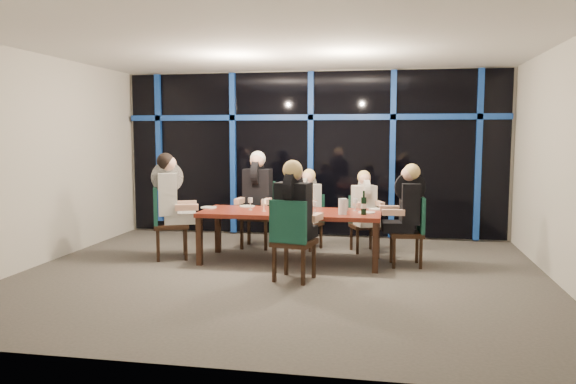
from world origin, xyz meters
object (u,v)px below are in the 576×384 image
(diner_end_right, at_px, (407,200))
(wine_bottle, at_px, (364,205))
(dining_table, at_px, (290,216))
(chair_far_right, at_px, (363,220))
(diner_near_mid, at_px, (294,203))
(chair_end_left, at_px, (165,219))
(diner_far_right, at_px, (365,199))
(chair_end_right, at_px, (412,227))
(diner_far_mid, at_px, (307,197))
(diner_end_left, at_px, (170,190))
(chair_far_mid, at_px, (310,218))
(chair_near_mid, at_px, (292,236))
(chair_far_left, at_px, (259,210))
(diner_far_left, at_px, (257,185))
(water_pitcher, at_px, (343,206))

(diner_end_right, height_order, wine_bottle, diner_end_right)
(dining_table, relative_size, chair_far_right, 2.95)
(dining_table, height_order, diner_near_mid, diner_near_mid)
(chair_end_left, distance_m, diner_far_right, 3.11)
(chair_end_left, bearing_deg, chair_end_right, -110.12)
(wine_bottle, bearing_deg, diner_far_mid, 130.25)
(diner_far_right, distance_m, diner_end_left, 3.01)
(chair_far_mid, xyz_separation_m, wine_bottle, (0.93, -1.20, 0.38))
(chair_end_right, distance_m, diner_end_right, 0.40)
(chair_near_mid, bearing_deg, chair_end_left, -12.49)
(chair_end_right, xyz_separation_m, chair_near_mid, (-1.53, -1.15, 0.03))
(chair_end_right, relative_size, diner_far_mid, 1.14)
(wine_bottle, bearing_deg, chair_far_left, 146.07)
(chair_end_left, distance_m, diner_near_mid, 2.33)
(chair_far_mid, xyz_separation_m, diner_far_right, (0.89, -0.12, 0.35))
(chair_far_mid, xyz_separation_m, chair_end_left, (-2.03, -1.15, 0.11))
(chair_far_mid, relative_size, diner_far_left, 0.84)
(chair_far_left, xyz_separation_m, diner_far_left, (-0.00, -0.09, 0.43))
(diner_near_mid, height_order, wine_bottle, diner_near_mid)
(diner_end_right, xyz_separation_m, wine_bottle, (-0.59, -0.23, -0.07))
(chair_near_mid, xyz_separation_m, diner_end_left, (-2.01, 1.00, 0.44))
(diner_end_left, distance_m, diner_end_right, 3.47)
(chair_far_left, bearing_deg, diner_far_right, -1.24)
(diner_end_left, distance_m, diner_near_mid, 2.23)
(chair_far_mid, distance_m, chair_far_right, 0.87)
(dining_table, distance_m, wine_bottle, 1.09)
(diner_far_mid, xyz_separation_m, diner_end_left, (-1.91, -1.04, 0.18))
(diner_end_right, xyz_separation_m, diner_near_mid, (-1.43, -1.06, 0.06))
(water_pitcher, bearing_deg, diner_far_left, 128.33)
(chair_far_left, height_order, diner_far_right, diner_far_right)
(chair_far_right, relative_size, diner_far_mid, 1.02)
(chair_far_right, xyz_separation_m, diner_far_left, (-1.72, -0.05, 0.54))
(chair_far_mid, height_order, diner_far_mid, diner_far_mid)
(dining_table, distance_m, diner_far_left, 1.23)
(chair_far_left, distance_m, diner_far_mid, 0.86)
(diner_far_mid, height_order, diner_end_right, diner_end_right)
(diner_end_left, bearing_deg, chair_near_mid, -139.49)
(chair_end_right, distance_m, diner_near_mid, 1.90)
(diner_far_right, bearing_deg, dining_table, -159.72)
(chair_end_left, height_order, diner_end_left, diner_end_left)
(chair_end_left, bearing_deg, water_pitcher, -114.62)
(diner_far_left, distance_m, diner_far_mid, 0.85)
(chair_far_mid, distance_m, wine_bottle, 1.56)
(chair_far_right, height_order, chair_near_mid, chair_near_mid)
(chair_far_left, relative_size, chair_near_mid, 1.03)
(dining_table, distance_m, chair_far_mid, 1.05)
(chair_near_mid, xyz_separation_m, diner_far_right, (0.82, 2.00, 0.26))
(chair_far_left, distance_m, diner_far_left, 0.44)
(chair_far_mid, distance_m, chair_end_right, 1.87)
(wine_bottle, bearing_deg, chair_far_mid, 127.67)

